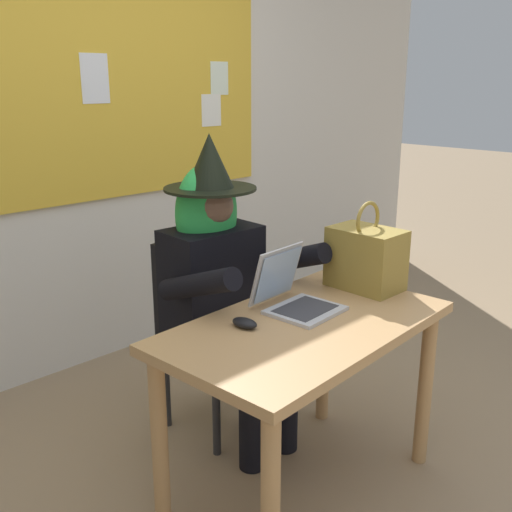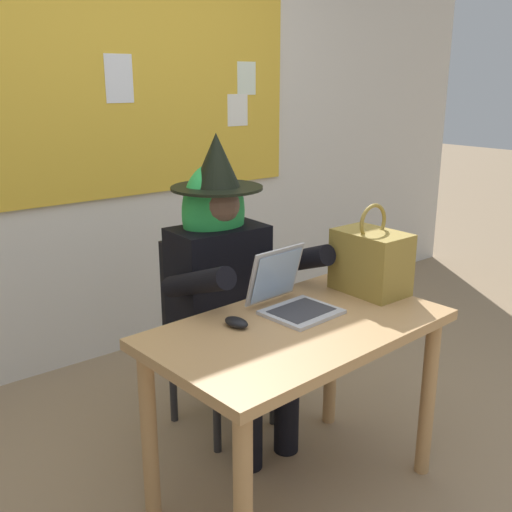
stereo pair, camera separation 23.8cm
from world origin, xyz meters
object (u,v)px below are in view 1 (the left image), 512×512
object	(u,v)px
desk_main	(305,350)
person_costumed	(221,272)
chair_at_desk	(204,322)
handbag	(366,258)
computer_mouse	(245,323)
laptop	(294,296)

from	to	relation	value
desk_main	person_costumed	bearing A→B (deg)	82.21
chair_at_desk	person_costumed	bearing A→B (deg)	-2.26
person_costumed	handbag	xyz separation A→B (m)	(0.39, -0.49, 0.09)
desk_main	computer_mouse	xyz separation A→B (m)	(-0.20, 0.12, 0.13)
chair_at_desk	laptop	distance (m)	0.63
person_costumed	laptop	size ratio (longest dim) A/B	4.41
handbag	person_costumed	bearing A→B (deg)	128.73
laptop	person_costumed	bearing A→B (deg)	84.70
laptop	handbag	xyz separation A→B (m)	(0.40, -0.05, 0.08)
chair_at_desk	computer_mouse	bearing A→B (deg)	-28.69
desk_main	laptop	world-z (taller)	laptop
desk_main	chair_at_desk	distance (m)	0.70
computer_mouse	handbag	world-z (taller)	handbag
laptop	chair_at_desk	bearing A→B (deg)	85.08
laptop	handbag	distance (m)	0.41
person_costumed	laptop	xyz separation A→B (m)	(-0.01, -0.44, 0.01)
person_costumed	computer_mouse	size ratio (longest dim) A/B	13.26
person_costumed	computer_mouse	distance (m)	0.52
handbag	chair_at_desk	bearing A→B (deg)	122.75
desk_main	person_costumed	world-z (taller)	person_costumed
computer_mouse	handbag	distance (m)	0.68
chair_at_desk	laptop	world-z (taller)	laptop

